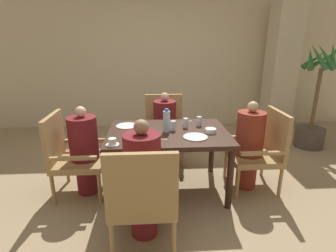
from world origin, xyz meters
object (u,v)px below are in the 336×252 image
diner_in_far_chair (165,128)px  teacup_with_saucer (112,142)px  chair_far_side (164,127)px  chair_right_side (261,149)px  glass_tall_far (173,126)px  glass_tall_near (199,121)px  bowl_small (211,131)px  plate_main_left (195,137)px  glass_tall_mid (186,123)px  diner_in_right_chair (249,145)px  diner_in_left_chair (84,150)px  diner_in_near_chair (143,179)px  plate_main_right (127,126)px  chair_near_corner (143,196)px  chair_left_side (71,153)px  potted_palm (313,113)px  water_bottle (167,121)px

diner_in_far_chair → teacup_with_saucer: size_ratio=7.87×
chair_far_side → chair_right_side: 1.43m
glass_tall_far → teacup_with_saucer: bearing=-147.6°
glass_tall_near → bowl_small: bearing=-72.6°
plate_main_left → glass_tall_mid: bearing=100.1°
diner_in_right_chair → teacup_with_saucer: diner_in_right_chair is taller
chair_far_side → glass_tall_near: bearing=-61.8°
diner_in_left_chair → diner_in_right_chair: bearing=0.0°
diner_in_far_chair → diner_in_near_chair: 1.54m
plate_main_left → plate_main_right: bearing=150.4°
chair_far_side → diner_in_right_chair: diner_in_right_chair is taller
chair_near_corner → bowl_small: chair_near_corner is taller
plate_main_left → glass_tall_far: bearing=131.3°
diner_in_left_chair → chair_right_side: 2.06m
diner_in_far_chair → glass_tall_mid: bearing=-71.1°
teacup_with_saucer → chair_left_side: bearing=145.3°
plate_main_right → glass_tall_mid: bearing=-7.1°
bowl_small → glass_tall_mid: size_ratio=1.09×
diner_in_right_chair → plate_main_left: bearing=-162.7°
diner_in_left_chair → potted_palm: bearing=19.3°
chair_right_side → diner_in_right_chair: size_ratio=0.89×
water_bottle → chair_far_side: bearing=88.8°
diner_in_right_chair → plate_main_right: bearing=171.3°
plate_main_right → teacup_with_saucer: 0.59m
diner_in_right_chair → chair_left_side: bearing=-180.0°
glass_tall_far → chair_left_side: bearing=-178.3°
plate_main_left → water_bottle: size_ratio=0.97×
chair_right_side → diner_in_right_chair: 0.16m
potted_palm → plate_main_right: 3.10m
glass_tall_mid → water_bottle: bearing=-149.7°
glass_tall_far → diner_in_right_chair: bearing=-2.2°
teacup_with_saucer → glass_tall_near: (0.96, 0.56, 0.03)m
water_bottle → diner_in_far_chair: bearing=88.6°
chair_far_side → glass_tall_far: (0.06, -0.87, 0.29)m
diner_in_far_chair → diner_in_right_chair: 1.22m
diner_in_far_chair → potted_palm: potted_palm is taller
plate_main_right → water_bottle: 0.53m
potted_palm → glass_tall_far: 2.67m
plate_main_right → chair_left_side: bearing=-160.6°
potted_palm → diner_in_right_chair: bearing=-141.7°
plate_main_left → teacup_with_saucer: (-0.85, -0.16, 0.02)m
plate_main_left → glass_tall_far: size_ratio=2.28×
chair_left_side → diner_in_far_chair: 1.34m
diner_in_right_chair → potted_palm: potted_palm is taller
diner_in_left_chair → plate_main_right: diner_in_left_chair is taller
chair_right_side → chair_near_corner: same height
potted_palm → water_bottle: potted_palm is taller
plate_main_left → water_bottle: bearing=144.7°
chair_right_side → diner_in_right_chair: bearing=180.0°
glass_tall_far → water_bottle: bearing=-154.4°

